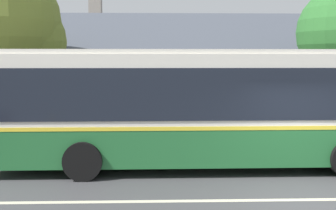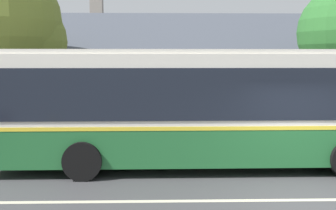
# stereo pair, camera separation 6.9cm
# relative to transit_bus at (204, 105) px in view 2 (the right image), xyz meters

# --- Properties ---
(ground_plane) EXTENTS (300.00, 300.00, 0.00)m
(ground_plane) POSITION_rel_transit_bus_xyz_m (2.19, -2.90, -1.78)
(ground_plane) COLOR #424244
(sidewalk_far) EXTENTS (60.00, 3.00, 0.15)m
(sidewalk_far) POSITION_rel_transit_bus_xyz_m (2.19, 3.10, -1.70)
(sidewalk_far) COLOR #ADAAA3
(sidewalk_far) RESTS_ON ground
(lane_divider_stripe) EXTENTS (60.00, 0.16, 0.01)m
(lane_divider_stripe) POSITION_rel_transit_bus_xyz_m (2.19, -2.90, -1.77)
(lane_divider_stripe) COLOR beige
(lane_divider_stripe) RESTS_ON ground
(community_building) EXTENTS (21.35, 10.96, 6.59)m
(community_building) POSITION_rel_transit_bus_xyz_m (0.91, 11.87, 0.06)
(community_building) COLOR gray
(community_building) RESTS_ON ground
(transit_bus) EXTENTS (11.80, 2.84, 3.31)m
(transit_bus) POSITION_rel_transit_bus_xyz_m (0.00, 0.00, 0.00)
(transit_bus) COLOR #236633
(transit_bus) RESTS_ON ground
(bench_by_building) EXTENTS (1.71, 0.51, 0.94)m
(bench_by_building) POSITION_rel_transit_bus_xyz_m (-6.28, 2.39, -1.21)
(bench_by_building) COLOR brown
(bench_by_building) RESTS_ON sidewalk_far
(bench_down_street) EXTENTS (1.81, 0.51, 0.94)m
(bench_down_street) POSITION_rel_transit_bus_xyz_m (-1.61, 2.97, -1.20)
(bench_down_street) COLOR brown
(bench_down_street) RESTS_ON sidewalk_far
(street_tree_secondary) EXTENTS (4.83, 4.70, 6.76)m
(street_tree_secondary) POSITION_rel_transit_bus_xyz_m (-6.98, 4.10, 2.42)
(street_tree_secondary) COLOR #4C3828
(street_tree_secondary) RESTS_ON ground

